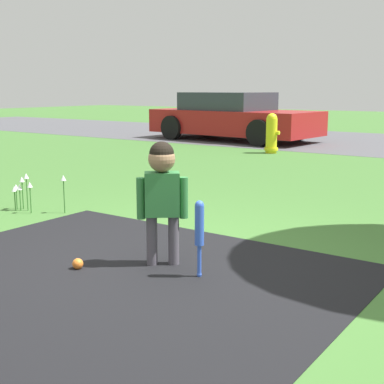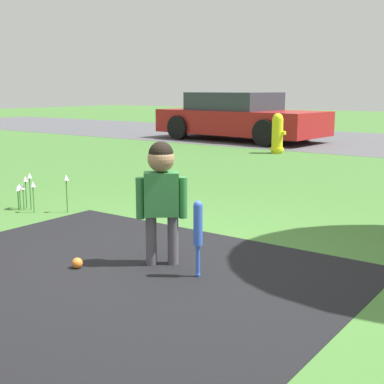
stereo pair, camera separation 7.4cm
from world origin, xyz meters
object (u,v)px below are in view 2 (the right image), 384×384
(child, at_px, (162,186))
(parked_car, at_px, (239,117))
(fire_hydrant, at_px, (277,134))
(sports_ball, at_px, (77,263))
(baseball_bat, at_px, (198,228))

(child, height_order, parked_car, parked_car)
(fire_hydrant, bearing_deg, sports_ball, -73.93)
(child, distance_m, fire_hydrant, 7.69)
(baseball_bat, relative_size, sports_ball, 6.80)
(baseball_bat, distance_m, fire_hydrant, 7.89)
(fire_hydrant, bearing_deg, baseball_bat, -67.08)
(baseball_bat, xyz_separation_m, parked_car, (-5.31, 9.38, 0.24))
(parked_car, bearing_deg, fire_hydrant, -38.87)
(child, relative_size, sports_ball, 11.50)
(sports_ball, relative_size, parked_car, 0.02)
(baseball_bat, distance_m, parked_car, 10.78)
(sports_ball, height_order, parked_car, parked_car)
(child, height_order, fire_hydrant, child)
(baseball_bat, bearing_deg, parked_car, 119.49)
(baseball_bat, distance_m, sports_ball, 1.01)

